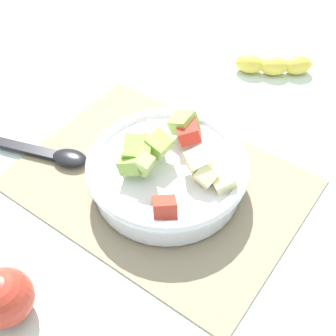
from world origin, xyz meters
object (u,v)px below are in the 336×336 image
object	(u,v)px
salad_bowl	(168,170)
banana_whole	(274,65)
whole_apple	(4,297)
serving_spoon	(50,154)

from	to	relation	value
salad_bowl	banana_whole	distance (m)	0.35
banana_whole	salad_bowl	bearing A→B (deg)	-89.20
salad_bowl	whole_apple	bearing A→B (deg)	-98.43
salad_bowl	banana_whole	bearing A→B (deg)	90.80
salad_bowl	banana_whole	size ratio (longest dim) A/B	1.67
serving_spoon	whole_apple	size ratio (longest dim) A/B	2.24
serving_spoon	salad_bowl	bearing A→B (deg)	18.22
salad_bowl	banana_whole	world-z (taller)	salad_bowl
whole_apple	banana_whole	world-z (taller)	whole_apple
whole_apple	banana_whole	bearing A→B (deg)	86.75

